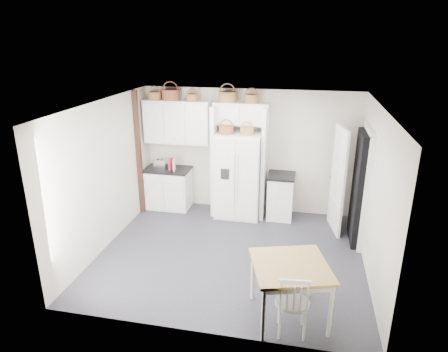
# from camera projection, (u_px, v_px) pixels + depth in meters

# --- Properties ---
(floor) EXTENTS (4.50, 4.50, 0.00)m
(floor) POSITION_uv_depth(u_px,v_px,m) (231.00, 254.00, 6.99)
(floor) COLOR #2A2A31
(floor) RESTS_ON ground
(ceiling) EXTENTS (4.50, 4.50, 0.00)m
(ceiling) POSITION_uv_depth(u_px,v_px,m) (232.00, 105.00, 6.12)
(ceiling) COLOR white
(ceiling) RESTS_ON wall_back
(wall_back) EXTENTS (4.50, 0.00, 4.50)m
(wall_back) POSITION_uv_depth(u_px,v_px,m) (249.00, 151.00, 8.40)
(wall_back) COLOR #BBB7B0
(wall_back) RESTS_ON floor
(wall_left) EXTENTS (0.00, 4.00, 4.00)m
(wall_left) POSITION_uv_depth(u_px,v_px,m) (105.00, 175.00, 6.99)
(wall_left) COLOR #BBB7B0
(wall_left) RESTS_ON floor
(wall_right) EXTENTS (0.00, 4.00, 4.00)m
(wall_right) POSITION_uv_depth(u_px,v_px,m) (375.00, 195.00, 6.12)
(wall_right) COLOR #BBB7B0
(wall_right) RESTS_ON floor
(refrigerator) EXTENTS (0.91, 0.74, 1.77)m
(refrigerator) POSITION_uv_depth(u_px,v_px,m) (239.00, 175.00, 8.23)
(refrigerator) COLOR white
(refrigerator) RESTS_ON floor
(base_cab_left) EXTENTS (0.93, 0.59, 0.86)m
(base_cab_left) POSITION_uv_depth(u_px,v_px,m) (169.00, 189.00, 8.75)
(base_cab_left) COLOR silver
(base_cab_left) RESTS_ON floor
(base_cab_right) EXTENTS (0.51, 0.61, 0.89)m
(base_cab_right) POSITION_uv_depth(u_px,v_px,m) (280.00, 197.00, 8.27)
(base_cab_right) COLOR silver
(base_cab_right) RESTS_ON floor
(dining_table) EXTENTS (1.20, 1.20, 0.81)m
(dining_table) POSITION_uv_depth(u_px,v_px,m) (289.00, 291.00, 5.31)
(dining_table) COLOR #9F813F
(dining_table) RESTS_ON floor
(windsor_chair) EXTENTS (0.47, 0.44, 0.89)m
(windsor_chair) POSITION_uv_depth(u_px,v_px,m) (292.00, 303.00, 5.01)
(windsor_chair) COLOR silver
(windsor_chair) RESTS_ON floor
(counter_left) EXTENTS (0.97, 0.63, 0.04)m
(counter_left) POSITION_uv_depth(u_px,v_px,m) (168.00, 169.00, 8.60)
(counter_left) COLOR black
(counter_left) RESTS_ON base_cab_left
(counter_right) EXTENTS (0.55, 0.65, 0.04)m
(counter_right) POSITION_uv_depth(u_px,v_px,m) (282.00, 176.00, 8.11)
(counter_right) COLOR black
(counter_right) RESTS_ON base_cab_right
(toaster) EXTENTS (0.28, 0.17, 0.19)m
(toaster) POSITION_uv_depth(u_px,v_px,m) (160.00, 164.00, 8.59)
(toaster) COLOR silver
(toaster) RESTS_ON counter_left
(cookbook_red) EXTENTS (0.06, 0.18, 0.26)m
(cookbook_red) POSITION_uv_depth(u_px,v_px,m) (171.00, 164.00, 8.45)
(cookbook_red) COLOR #A62431
(cookbook_red) RESTS_ON counter_left
(cookbook_cream) EXTENTS (0.07, 0.17, 0.24)m
(cookbook_cream) POSITION_uv_depth(u_px,v_px,m) (174.00, 165.00, 8.44)
(cookbook_cream) COLOR beige
(cookbook_cream) RESTS_ON counter_left
(basket_upper_a) EXTENTS (0.27, 0.27, 0.16)m
(basket_upper_a) POSITION_uv_depth(u_px,v_px,m) (155.00, 96.00, 8.25)
(basket_upper_a) COLOR brown
(basket_upper_a) RESTS_ON upper_cabinet
(basket_upper_b) EXTENTS (0.37, 0.37, 0.22)m
(basket_upper_b) POSITION_uv_depth(u_px,v_px,m) (171.00, 95.00, 8.17)
(basket_upper_b) COLOR brown
(basket_upper_b) RESTS_ON upper_cabinet
(basket_upper_c) EXTENTS (0.24, 0.24, 0.14)m
(basket_upper_c) POSITION_uv_depth(u_px,v_px,m) (192.00, 97.00, 8.09)
(basket_upper_c) COLOR brown
(basket_upper_c) RESTS_ON upper_cabinet
(basket_bridge_a) EXTENTS (0.36, 0.36, 0.20)m
(basket_bridge_a) POSITION_uv_depth(u_px,v_px,m) (227.00, 97.00, 7.94)
(basket_bridge_a) COLOR brown
(basket_bridge_a) RESTS_ON bridge_cabinet
(basket_bridge_b) EXTENTS (0.28, 0.28, 0.16)m
(basket_bridge_b) POSITION_uv_depth(u_px,v_px,m) (251.00, 99.00, 7.86)
(basket_bridge_b) COLOR brown
(basket_bridge_b) RESTS_ON bridge_cabinet
(basket_fridge_a) EXTENTS (0.29, 0.29, 0.16)m
(basket_fridge_a) POSITION_uv_depth(u_px,v_px,m) (226.00, 130.00, 7.87)
(basket_fridge_a) COLOR brown
(basket_fridge_a) RESTS_ON refrigerator
(basket_fridge_b) EXTENTS (0.27, 0.27, 0.14)m
(basket_fridge_b) POSITION_uv_depth(u_px,v_px,m) (247.00, 131.00, 7.79)
(basket_fridge_b) COLOR brown
(basket_fridge_b) RESTS_ON refrigerator
(upper_cabinet) EXTENTS (1.40, 0.34, 0.90)m
(upper_cabinet) POSITION_uv_depth(u_px,v_px,m) (177.00, 122.00, 8.33)
(upper_cabinet) COLOR silver
(upper_cabinet) RESTS_ON wall_back
(bridge_cabinet) EXTENTS (1.12, 0.34, 0.45)m
(bridge_cabinet) POSITION_uv_depth(u_px,v_px,m) (241.00, 114.00, 8.00)
(bridge_cabinet) COLOR silver
(bridge_cabinet) RESTS_ON wall_back
(fridge_panel_left) EXTENTS (0.08, 0.60, 2.30)m
(fridge_panel_left) POSITION_uv_depth(u_px,v_px,m) (215.00, 160.00, 8.30)
(fridge_panel_left) COLOR silver
(fridge_panel_left) RESTS_ON floor
(fridge_panel_right) EXTENTS (0.08, 0.60, 2.30)m
(fridge_panel_right) POSITION_uv_depth(u_px,v_px,m) (264.00, 163.00, 8.11)
(fridge_panel_right) COLOR silver
(fridge_panel_right) RESTS_ON floor
(trim_post) EXTENTS (0.09, 0.09, 2.60)m
(trim_post) POSITION_uv_depth(u_px,v_px,m) (139.00, 154.00, 8.23)
(trim_post) COLOR #3D1911
(trim_post) RESTS_ON floor
(doorway_void) EXTENTS (0.18, 0.85, 2.05)m
(doorway_void) POSITION_uv_depth(u_px,v_px,m) (360.00, 188.00, 7.15)
(doorway_void) COLOR black
(doorway_void) RESTS_ON floor
(door_slab) EXTENTS (0.21, 0.79, 2.05)m
(door_slab) POSITION_uv_depth(u_px,v_px,m) (338.00, 180.00, 7.53)
(door_slab) COLOR white
(door_slab) RESTS_ON floor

